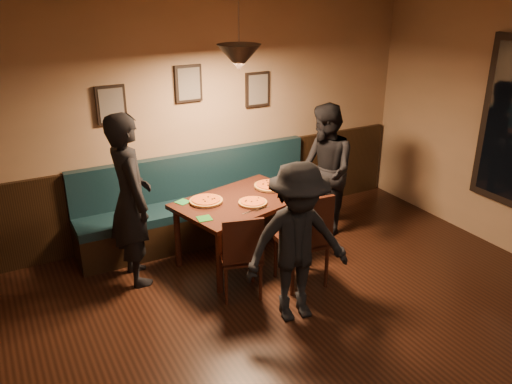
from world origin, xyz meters
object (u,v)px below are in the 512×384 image
chair_near_left (240,253)px  diner_left (131,200)px  booth_bench (202,200)px  tabasco_bottle (290,188)px  diner_right (325,171)px  dining_table (241,230)px  chair_near_right (301,238)px  diner_front (298,243)px  soda_glass (305,192)px

chair_near_left → diner_left: 1.23m
booth_bench → tabasco_bottle: size_ratio=24.70×
chair_near_left → tabasco_bottle: size_ratio=7.42×
chair_near_left → diner_right: 1.74m
chair_near_left → booth_bench: bearing=98.5°
chair_near_left → dining_table: bearing=77.5°
chair_near_left → chair_near_right: bearing=5.7°
diner_right → diner_front: diner_right is taller
booth_bench → chair_near_right: 1.51m
booth_bench → diner_right: (1.37, -0.57, 0.31)m
diner_right → diner_left: bearing=-76.1°
dining_table → tabasco_bottle: size_ratio=11.31×
dining_table → diner_right: (1.21, 0.14, 0.45)m
booth_bench → chair_near_left: 1.33m
dining_table → diner_front: 1.27m
booth_bench → dining_table: (0.17, -0.70, -0.13)m
dining_table → diner_front: bearing=-106.0°
soda_glass → tabasco_bottle: soda_glass is taller
tabasco_bottle → soda_glass: bearing=-76.9°
booth_bench → tabasco_bottle: booth_bench is taller
chair_near_left → tabasco_bottle: 1.09m
diner_front → soda_glass: bearing=62.7°
booth_bench → diner_right: bearing=-22.4°
chair_near_right → chair_near_left: bearing=175.0°
chair_near_left → diner_front: 0.73m
chair_near_left → diner_right: diner_right is taller
chair_near_left → diner_right: size_ratio=0.55×
diner_front → diner_left: bearing=138.3°
chair_near_left → tabasco_bottle: chair_near_left is taller
chair_near_left → diner_front: (0.29, -0.59, 0.31)m
dining_table → diner_right: bearing=-7.9°
chair_near_right → tabasco_bottle: chair_near_right is taller
diner_front → tabasco_bottle: 1.27m
dining_table → chair_near_right: size_ratio=1.33×
diner_right → tabasco_bottle: diner_right is taller
dining_table → soda_glass: soda_glass is taller
diner_left → diner_front: 1.78m
diner_front → soda_glass: size_ratio=9.13×
diner_right → tabasco_bottle: (-0.64, -0.22, -0.02)m
dining_table → diner_front: diner_front is taller
diner_left → diner_right: (2.36, -0.03, -0.09)m
diner_front → diner_right: bearing=56.3°
chair_near_left → diner_front: diner_front is taller
dining_table → chair_near_left: size_ratio=1.52×
diner_left → soda_glass: diner_left is taller
tabasco_bottle → booth_bench: bearing=133.1°
chair_near_right → diner_right: diner_right is taller
dining_table → chair_near_left: (-0.32, -0.61, 0.08)m
chair_near_left → diner_left: bearing=152.0°
dining_table → soda_glass: bearing=-40.9°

